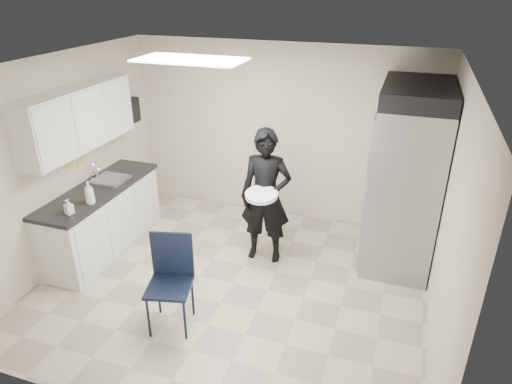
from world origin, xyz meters
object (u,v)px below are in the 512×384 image
(lower_counter, at_px, (103,220))
(folding_chair, at_px, (169,287))
(man_tuxedo, at_px, (266,197))
(commercial_fridge, at_px, (405,184))

(lower_counter, bearing_deg, folding_chair, -34.29)
(lower_counter, xyz_separation_m, man_tuxedo, (2.14, 0.49, 0.45))
(lower_counter, height_order, man_tuxedo, man_tuxedo)
(lower_counter, distance_m, folding_chair, 1.94)
(commercial_fridge, relative_size, man_tuxedo, 1.19)
(man_tuxedo, bearing_deg, folding_chair, -113.74)
(commercial_fridge, xyz_separation_m, man_tuxedo, (-1.64, -0.58, -0.17))
(folding_chair, relative_size, man_tuxedo, 0.57)
(lower_counter, height_order, commercial_fridge, commercial_fridge)
(folding_chair, bearing_deg, man_tuxedo, 57.32)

